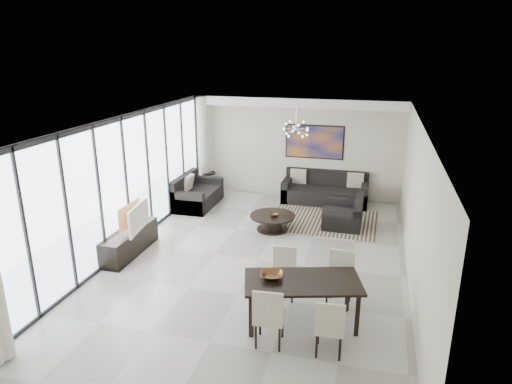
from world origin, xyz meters
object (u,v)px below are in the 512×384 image
(sofa_main, at_px, (325,192))
(tv_console, at_px, (129,242))
(coffee_table, at_px, (272,221))
(television, at_px, (134,218))
(dining_table, at_px, (303,285))

(sofa_main, distance_m, tv_console, 5.79)
(coffee_table, xyz_separation_m, tv_console, (-2.69, -2.07, 0.05))
(coffee_table, height_order, tv_console, tv_console)
(sofa_main, bearing_deg, television, -128.22)
(coffee_table, distance_m, television, 3.32)
(sofa_main, distance_m, dining_table, 6.10)
(tv_console, height_order, dining_table, dining_table)
(coffee_table, bearing_deg, dining_table, -70.17)
(coffee_table, relative_size, sofa_main, 0.46)
(coffee_table, distance_m, sofa_main, 2.60)
(television, relative_size, dining_table, 0.50)
(sofa_main, height_order, dining_table, sofa_main)
(coffee_table, bearing_deg, sofa_main, 67.63)
(sofa_main, xyz_separation_m, tv_console, (-3.67, -4.48, -0.02))
(dining_table, bearing_deg, coffee_table, 109.83)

